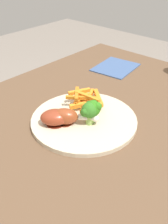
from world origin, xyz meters
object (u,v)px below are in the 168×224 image
at_px(broccoli_floret_front, 89,111).
at_px(chicken_drumstick_near, 66,116).
at_px(dinner_plate, 84,120).
at_px(broccoli_floret_middle, 92,108).
at_px(carrot_fries_pile, 87,99).
at_px(dining_table, 62,158).
at_px(chicken_drumstick_far, 57,117).

relative_size(broccoli_floret_front, chicken_drumstick_near, 0.54).
height_order(dinner_plate, broccoli_floret_middle, broccoli_floret_middle).
distance_m(broccoli_floret_front, carrot_fries_pile, 0.09).
bearing_deg(broccoli_floret_front, dinner_plate, -112.58).
height_order(dining_table, broccoli_floret_front, broccoli_floret_front).
relative_size(broccoli_floret_front, chicken_drumstick_far, 0.56).
height_order(dinner_plate, chicken_drumstick_far, chicken_drumstick_far).
height_order(dining_table, broccoli_floret_middle, broccoli_floret_middle).
distance_m(dining_table, chicken_drumstick_near, 0.14).
xyz_separation_m(dinner_plate, carrot_fries_pile, (-0.05, -0.04, 0.03)).
xyz_separation_m(broccoli_floret_middle, carrot_fries_pile, (-0.05, -0.07, -0.02)).
xyz_separation_m(broccoli_floret_front, chicken_drumstick_far, (0.05, -0.06, -0.02)).
bearing_deg(chicken_drumstick_near, carrot_fries_pile, -170.13).
distance_m(dining_table, broccoli_floret_front, 0.17).
distance_m(dining_table, broccoli_floret_middle, 0.18).
relative_size(dinner_plate, broccoli_floret_front, 4.53).
distance_m(dining_table, chicken_drumstick_far, 0.14).
relative_size(dining_table, chicken_drumstick_far, 10.74).
bearing_deg(dinner_plate, broccoli_floret_middle, 91.67).
relative_size(dinner_plate, carrot_fries_pile, 2.10).
bearing_deg(carrot_fries_pile, broccoli_floret_middle, 51.47).
distance_m(dining_table, carrot_fries_pile, 0.19).
bearing_deg(dinner_plate, broccoli_floret_front, 67.42).
xyz_separation_m(broccoli_floret_front, carrot_fries_pile, (-0.06, -0.06, -0.02)).
distance_m(broccoli_floret_middle, chicken_drumstick_near, 0.07).
height_order(dining_table, chicken_drumstick_far, chicken_drumstick_far).
bearing_deg(chicken_drumstick_near, broccoli_floret_middle, 135.19).
xyz_separation_m(chicken_drumstick_near, chicken_drumstick_far, (0.02, -0.02, -0.00)).
relative_size(dining_table, broccoli_floret_middle, 19.06).
bearing_deg(broccoli_floret_front, carrot_fries_pile, -135.12).
height_order(dining_table, dinner_plate, dinner_plate).
xyz_separation_m(broccoli_floret_middle, chicken_drumstick_far, (0.07, -0.07, -0.02)).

